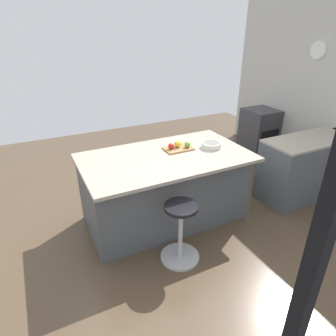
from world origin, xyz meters
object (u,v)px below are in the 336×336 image
Objects in this scene: kitchen_island at (165,187)px; apple_yellow at (178,144)px; oven_range at (259,131)px; stool_by_window at (180,234)px; apple_green at (187,145)px; cutting_board at (178,149)px; fruit_bowl at (211,145)px; apple_red at (171,146)px.

apple_yellow is at bearing -156.28° from kitchen_island.
oven_range is 1.27× the size of stool_by_window.
cutting_board is at bearing -18.63° from apple_green.
fruit_bowl reaches higher than cutting_board.
apple_red is at bearing -110.42° from stool_by_window.
apple_green reaches higher than oven_range.
apple_red reaches higher than stool_by_window.
apple_green is at bearing -18.18° from fruit_bowl.
stool_by_window is (0.18, 0.77, -0.14)m from kitchen_island.
apple_yellow reaches higher than apple_red.
fruit_bowl reaches higher than kitchen_island.
kitchen_island is 0.80m from stool_by_window.
apple_green reaches higher than cutting_board.
cutting_board reaches higher than stool_by_window.
oven_range is at bearing -153.31° from apple_green.
apple_green is at bearing 167.92° from apple_red.
apple_red is (0.21, -0.05, -0.00)m from apple_green.
apple_red is at bearing -4.42° from cutting_board.
kitchen_island is 27.12× the size of apple_red.
kitchen_island reaches higher than stool_by_window.
apple_yellow is 1.16× the size of apple_red.
kitchen_island is 26.58× the size of apple_green.
apple_red is (0.10, -0.01, 0.05)m from cutting_board.
apple_yellow reaches higher than kitchen_island.
oven_range is 10.09× the size of apple_yellow.
apple_yellow is 1.14× the size of apple_green.
stool_by_window is at bearing 64.20° from apple_yellow.
cutting_board is at bearing -116.34° from stool_by_window.
apple_yellow is (-0.42, -0.87, 0.67)m from stool_by_window.
kitchen_island is 0.59m from apple_yellow.
oven_range is 11.51× the size of apple_green.
cutting_board is 4.07× the size of apple_yellow.
kitchen_island is 5.72× the size of cutting_board.
apple_red reaches higher than cutting_board.
cutting_board is 4.74× the size of apple_red.
apple_yellow is at bearing -168.11° from apple_red.
stool_by_window is 2.77× the size of fruit_bowl.
apple_yellow is at bearing -32.30° from apple_green.
apple_red is at bearing 11.89° from apple_yellow.
fruit_bowl is at bearing 161.70° from cutting_board.
apple_green is (-0.53, -0.80, 0.67)m from stool_by_window.
apple_green is (-0.34, -0.04, 0.52)m from kitchen_island.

